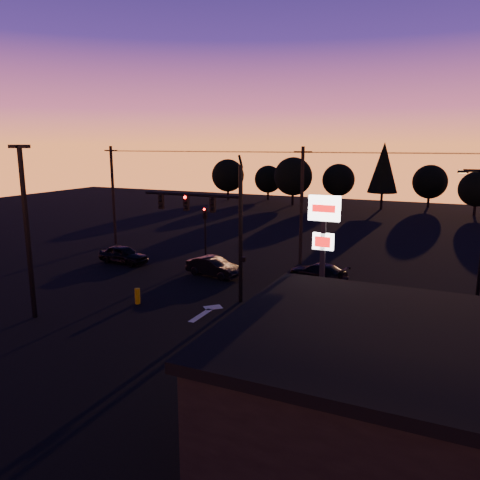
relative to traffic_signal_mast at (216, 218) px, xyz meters
The scene contains 22 objects.
ground 6.35m from the traffic_signal_mast, 88.59° to the right, with size 120.00×120.00×0.00m, color black.
lane_arrow 5.48m from the traffic_signal_mast, 75.57° to the right, with size 1.20×3.10×0.01m.
traffic_signal_mast is the anchor object (origin of this frame).
secondary_signal 9.19m from the traffic_signal_mast, 123.19° to the left, with size 0.30×0.31×4.35m.
parking_lot_light 10.19m from the traffic_signal_mast, 136.63° to the right, with size 1.25×0.30×9.14m.
pylon_sign 7.52m from the traffic_signal_mast, 19.36° to the right, with size 1.50×0.28×6.80m.
utility_pole_0 18.79m from the traffic_signal_mast, 147.82° to the left, with size 1.40×0.26×9.00m.
utility_pole_1 10.23m from the traffic_signal_mast, 78.16° to the left, with size 1.40×0.26×9.00m.
power_wires 10.85m from the traffic_signal_mast, 78.16° to the left, with size 36.00×1.22×0.07m.
store_building 17.64m from the traffic_signal_mast, 41.26° to the right, with size 12.40×8.40×4.25m.
bollard 6.48m from the traffic_signal_mast, 142.43° to the right, with size 0.31×0.31×0.92m, color #C29B04.
tree_0 50.96m from the traffic_signal_mast, 115.46° to the left, with size 5.36×5.36×6.74m.
tree_1 51.54m from the traffic_signal_mast, 107.98° to the left, with size 4.54×4.54×5.71m.
tree_2 45.11m from the traffic_signal_mast, 102.68° to the left, with size 5.77×5.78×7.26m.
tree_3 48.18m from the traffic_signal_mast, 94.65° to the left, with size 4.95×4.95×6.22m.
tree_4 45.12m from the traffic_signal_mast, 86.06° to the left, with size 4.18×4.18×9.50m.
tree_5 50.84m from the traffic_signal_mast, 79.69° to the left, with size 4.95×4.95×6.22m.
tree_6 46.55m from the traffic_signal_mast, 71.06° to the left, with size 4.54×4.54×5.71m.
car_left 12.20m from the traffic_signal_mast, 157.21° to the left, with size 1.64×4.09×1.39m, color black.
car_mid 6.44m from the traffic_signal_mast, 120.08° to the left, with size 1.43×4.10×1.35m, color black.
car_right 8.81m from the traffic_signal_mast, 53.41° to the left, with size 1.70×4.19×1.22m, color black.
suv_parked 11.27m from the traffic_signal_mast, 36.54° to the right, with size 2.17×4.71×1.31m, color black.
Camera 1 is at (12.56, -20.01, 9.16)m, focal length 35.00 mm.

